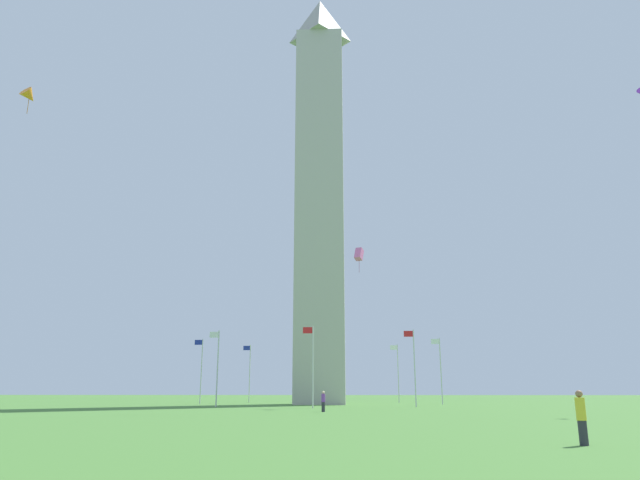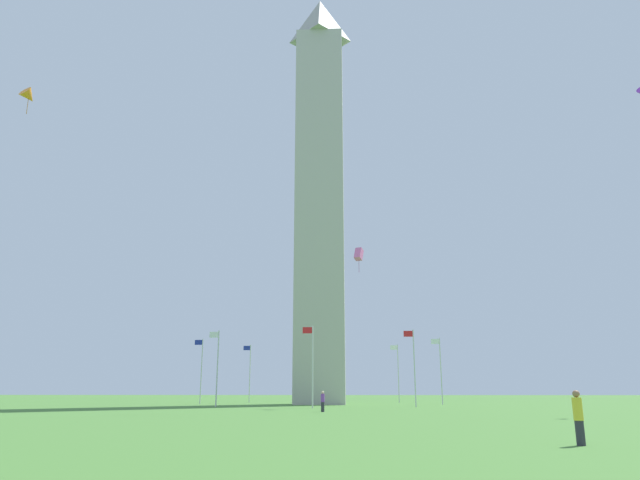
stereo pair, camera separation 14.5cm
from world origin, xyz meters
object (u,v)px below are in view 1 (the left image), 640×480
at_px(obelisk_monument, 320,184).
at_px(flagpole_nw, 249,371).
at_px(flagpole_s, 440,368).
at_px(flagpole_w, 324,371).
at_px(kite_orange_delta, 29,96).
at_px(flagpole_ne, 217,364).
at_px(flagpole_sw, 398,370).
at_px(kite_pink_box, 359,254).
at_px(person_purple_shirt, 323,401).
at_px(flagpole_n, 201,368).
at_px(flagpole_e, 312,362).
at_px(flagpole_se, 414,364).
at_px(person_yellow_shirt, 581,418).

distance_m(obelisk_monument, flagpole_nw, 29.10).
distance_m(obelisk_monument, flagpole_s, 29.05).
xyz_separation_m(obelisk_monument, flagpole_w, (0.06, -15.27, -24.75)).
bearing_deg(flagpole_nw, kite_orange_delta, 77.28).
height_order(flagpole_s, flagpole_nw, same).
relative_size(flagpole_ne, flagpole_s, 1.00).
relative_size(flagpole_sw, kite_pink_box, 2.93).
height_order(flagpole_nw, kite_pink_box, kite_pink_box).
xyz_separation_m(flagpole_ne, kite_orange_delta, (10.41, 24.54, 19.72)).
xyz_separation_m(flagpole_ne, person_purple_shirt, (-12.32, 14.55, -3.65)).
relative_size(flagpole_n, kite_orange_delta, 3.64).
xyz_separation_m(flagpole_n, kite_pink_box, (-20.26, 12.70, 11.86)).
bearing_deg(kite_orange_delta, person_purple_shirt, -156.29).
relative_size(flagpole_ne, person_purple_shirt, 4.85).
xyz_separation_m(obelisk_monument, kite_orange_delta, (21.26, 35.33, -5.03)).
relative_size(flagpole_n, flagpole_s, 1.00).
bearing_deg(flagpole_e, flagpole_s, -135.00).
relative_size(flagpole_se, kite_pink_box, 2.93).
distance_m(flagpole_nw, kite_pink_box, 30.69).
xyz_separation_m(flagpole_sw, person_yellow_shirt, (-0.66, 65.75, -3.60)).
bearing_deg(flagpole_e, kite_orange_delta, 43.42).
distance_m(flagpole_ne, flagpole_sw, 30.53).
bearing_deg(flagpole_ne, kite_orange_delta, 67.01).
relative_size(flagpole_n, kite_pink_box, 2.93).
height_order(flagpole_s, kite_orange_delta, kite_orange_delta).
distance_m(flagpole_w, person_yellow_shirt, 71.24).
bearing_deg(flagpole_s, person_yellow_shirt, 86.03).
relative_size(flagpole_se, flagpole_w, 1.00).
relative_size(person_yellow_shirt, kite_pink_box, 0.64).
distance_m(flagpole_s, flagpole_sw, 11.68).
bearing_deg(flagpole_se, flagpole_n, -22.50).
distance_m(obelisk_monument, flagpole_sw, 29.06).
xyz_separation_m(obelisk_monument, flagpole_s, (-15.21, 0.00, -24.75)).
height_order(flagpole_sw, kite_pink_box, kite_pink_box).
xyz_separation_m(obelisk_monument, kite_pink_box, (-4.93, 12.70, -12.89)).
bearing_deg(flagpole_sw, kite_orange_delta, 55.25).
xyz_separation_m(flagpole_n, person_yellow_shirt, (-26.72, 54.96, -3.60)).
relative_size(flagpole_se, flagpole_sw, 1.00).
height_order(flagpole_ne, person_purple_shirt, flagpole_ne).
relative_size(obelisk_monument, kite_pink_box, 20.88).
bearing_deg(kite_orange_delta, obelisk_monument, -121.04).
xyz_separation_m(flagpole_e, flagpole_se, (-10.79, -4.47, 0.00)).
bearing_deg(person_yellow_shirt, flagpole_s, -17.20).
bearing_deg(flagpole_nw, flagpole_n, 67.50).
bearing_deg(flagpole_e, flagpole_ne, -22.50).
bearing_deg(person_purple_shirt, flagpole_ne, 62.69).
bearing_deg(flagpole_e, flagpole_n, -45.00).
bearing_deg(flagpole_ne, person_purple_shirt, 130.26).
relative_size(flagpole_w, kite_orange_delta, 3.64).
bearing_deg(person_yellow_shirt, flagpole_w, -3.97).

